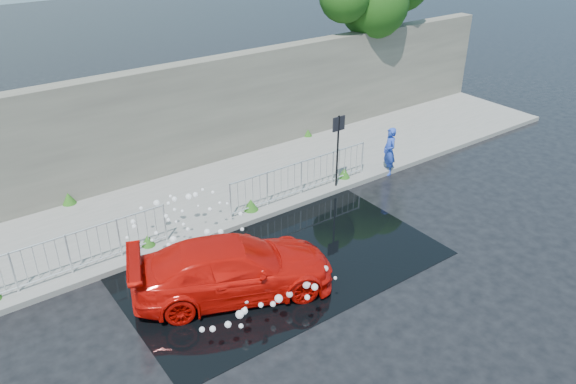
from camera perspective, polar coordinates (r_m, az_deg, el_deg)
name	(u,v)px	position (r m, az deg, el deg)	size (l,w,h in m)	color
ground	(285,287)	(13.66, -0.28, -9.63)	(90.00, 90.00, 0.00)	black
pavement	(189,202)	(17.26, -10.00, -1.01)	(30.00, 4.00, 0.15)	slate
curb	(222,230)	(15.71, -6.68, -3.89)	(30.00, 0.25, 0.16)	slate
retaining_wall	(152,124)	(18.34, -13.60, 6.72)	(30.00, 0.60, 3.50)	#565148
puddle	(278,260)	(14.54, -0.98, -6.95)	(8.00, 5.00, 0.01)	black
sign_post	(338,140)	(17.17, 5.10, 5.29)	(0.45, 0.06, 2.50)	black
railing_left	(68,253)	(14.51, -21.41, -5.78)	(5.05, 0.05, 1.10)	silver
railing_right	(301,176)	(17.07, 1.35, 1.60)	(5.05, 0.05, 1.10)	silver
weeds	(188,205)	(16.61, -10.15, -1.31)	(12.17, 3.93, 0.35)	#1E4512
water_spray	(214,254)	(13.65, -7.54, -6.22)	(3.70, 5.54, 1.08)	white
red_car	(233,268)	(13.18, -5.56, -7.69)	(1.90, 4.68, 1.36)	red
person	(389,151)	(18.87, 10.26, 4.09)	(0.59, 0.39, 1.62)	#2543BA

